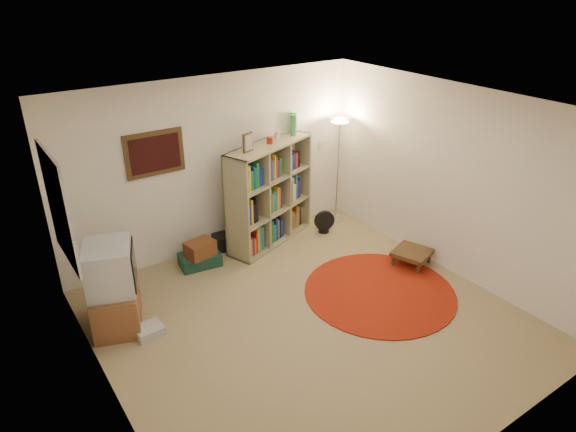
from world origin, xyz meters
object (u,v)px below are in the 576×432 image
at_px(bookshelf, 268,196).
at_px(tv_stand, 114,288).
at_px(suitcase, 200,259).
at_px(floor_fan, 324,222).
at_px(side_table, 412,253).
at_px(floor_lamp, 339,136).

height_order(bookshelf, tv_stand, bookshelf).
bearing_deg(suitcase, floor_fan, 2.69).
bearing_deg(floor_fan, side_table, -57.29).
xyz_separation_m(floor_fan, tv_stand, (-3.39, -0.49, 0.32)).
distance_m(bookshelf, suitcase, 1.35).
bearing_deg(bookshelf, floor_fan, -37.43).
bearing_deg(tv_stand, suitcase, 46.95).
bearing_deg(tv_stand, bookshelf, 36.65).
distance_m(tv_stand, side_table, 3.92).
bearing_deg(suitcase, tv_stand, -145.00).
height_order(floor_fan, side_table, floor_fan).
distance_m(floor_lamp, side_table, 2.11).
height_order(suitcase, side_table, side_table).
bearing_deg(bookshelf, side_table, -74.08).
bearing_deg(floor_lamp, side_table, -91.46).
height_order(floor_fan, tv_stand, tv_stand).
xyz_separation_m(bookshelf, suitcase, (-1.18, -0.07, -0.65)).
xyz_separation_m(floor_lamp, tv_stand, (-3.83, -0.74, -0.91)).
xyz_separation_m(tv_stand, side_table, (3.79, -0.97, -0.33)).
bearing_deg(side_table, suitcase, 145.88).
bearing_deg(suitcase, side_table, -25.88).
xyz_separation_m(floor_lamp, side_table, (-0.04, -1.71, -1.24)).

